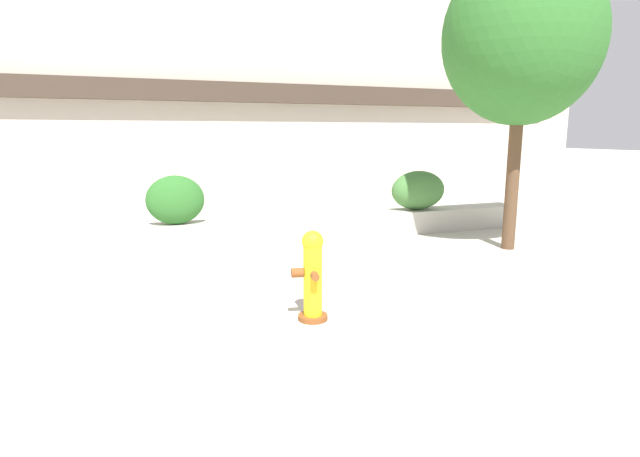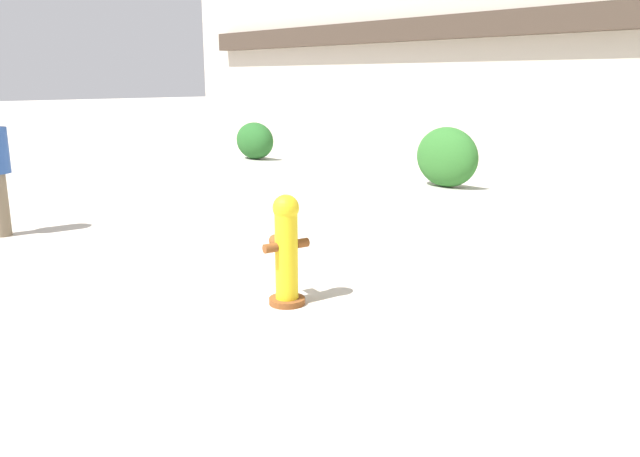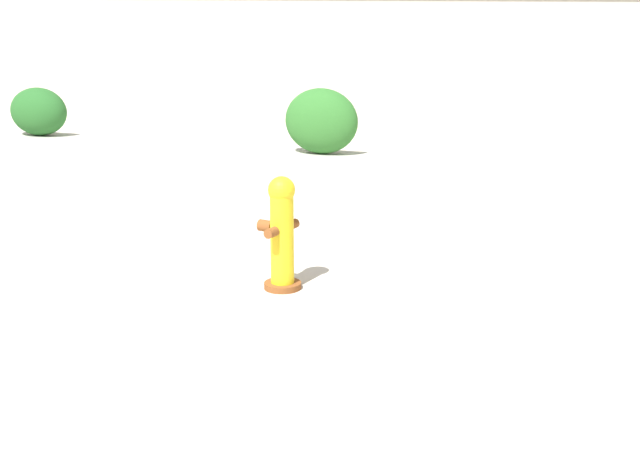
% 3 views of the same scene
% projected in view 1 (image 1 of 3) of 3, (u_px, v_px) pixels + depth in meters
% --- Properties ---
extents(ground_plane, '(120.00, 120.00, 0.00)m').
position_uv_depth(ground_plane, '(278.00, 407.00, 4.05)').
color(ground_plane, beige).
extents(building_facade, '(30.00, 1.36, 8.00)m').
position_uv_depth(building_facade, '(161.00, 69.00, 14.31)').
color(building_facade, beige).
rests_on(building_facade, ground).
extents(planter_wall_low, '(18.00, 0.70, 0.50)m').
position_uv_depth(planter_wall_low, '(191.00, 236.00, 9.51)').
color(planter_wall_low, '#B7B2A8').
rests_on(planter_wall_low, ground).
extents(hedge_bush_1, '(1.07, 0.56, 0.92)m').
position_uv_depth(hedge_bush_1, '(175.00, 200.00, 9.29)').
color(hedge_bush_1, '#2D6B28').
rests_on(hedge_bush_1, planter_wall_low).
extents(hedge_bush_2, '(1.29, 0.69, 0.87)m').
position_uv_depth(hedge_bush_2, '(418.00, 190.00, 11.11)').
color(hedge_bush_2, '#427538').
rests_on(hedge_bush_2, planter_wall_low).
extents(fire_hydrant, '(0.46, 0.48, 1.08)m').
position_uv_depth(fire_hydrant, '(312.00, 275.00, 5.84)').
color(fire_hydrant, brown).
rests_on(fire_hydrant, ground).
extents(street_tree, '(2.92, 2.63, 5.39)m').
position_uv_depth(street_tree, '(523.00, 39.00, 8.88)').
color(street_tree, brown).
rests_on(street_tree, ground).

